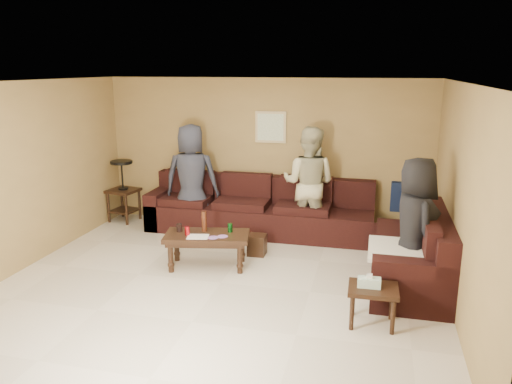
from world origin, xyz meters
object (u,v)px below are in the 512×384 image
at_px(sectional_sofa, 303,227).
at_px(side_table_right, 372,292).
at_px(waste_bin, 257,245).
at_px(person_left, 192,178).
at_px(end_table_left, 123,190).
at_px(person_right, 415,226).
at_px(person_middle, 309,183).
at_px(coffee_table, 207,239).

relative_size(sectional_sofa, side_table_right, 8.12).
xyz_separation_m(sectional_sofa, waste_bin, (-0.60, -0.45, -0.18)).
relative_size(sectional_sofa, person_left, 2.60).
relative_size(end_table_left, person_right, 0.65).
bearing_deg(person_left, sectional_sofa, 158.52).
relative_size(side_table_right, person_middle, 0.32).
relative_size(waste_bin, person_right, 0.18).
bearing_deg(coffee_table, side_table_right, -26.10).
bearing_deg(person_middle, sectional_sofa, 98.49).
xyz_separation_m(coffee_table, side_table_right, (2.22, -1.09, -0.03)).
bearing_deg(side_table_right, person_middle, 111.91).
distance_m(end_table_left, side_table_right, 5.14).
bearing_deg(person_right, waste_bin, 52.22).
relative_size(sectional_sofa, coffee_table, 3.81).
height_order(end_table_left, side_table_right, end_table_left).
height_order(waste_bin, person_left, person_left).
distance_m(side_table_right, waste_bin, 2.38).
xyz_separation_m(end_table_left, person_left, (1.38, -0.23, 0.33)).
height_order(sectional_sofa, end_table_left, end_table_left).
relative_size(coffee_table, person_right, 0.73).
distance_m(sectional_sofa, person_middle, 0.74).
relative_size(coffee_table, side_table_right, 2.13).
height_order(end_table_left, waste_bin, end_table_left).
bearing_deg(person_left, coffee_table, 107.23).
height_order(waste_bin, person_middle, person_middle).
bearing_deg(sectional_sofa, waste_bin, -143.20).
bearing_deg(end_table_left, coffee_table, -37.83).
xyz_separation_m(sectional_sofa, side_table_right, (1.06, -2.14, 0.05)).
distance_m(coffee_table, waste_bin, 0.86).
bearing_deg(person_left, end_table_left, -19.85).
relative_size(person_left, person_middle, 1.00).
bearing_deg(end_table_left, person_middle, -2.13).
xyz_separation_m(waste_bin, person_left, (-1.30, 0.82, 0.74)).
relative_size(end_table_left, person_middle, 0.61).
bearing_deg(sectional_sofa, side_table_right, -63.67).
distance_m(side_table_right, person_left, 3.92).
xyz_separation_m(waste_bin, person_middle, (0.61, 0.93, 0.74)).
distance_m(sectional_sofa, coffee_table, 1.57).
distance_m(sectional_sofa, side_table_right, 2.38).
distance_m(side_table_right, person_middle, 2.87).
height_order(person_left, person_middle, same).
relative_size(person_middle, person_right, 1.08).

